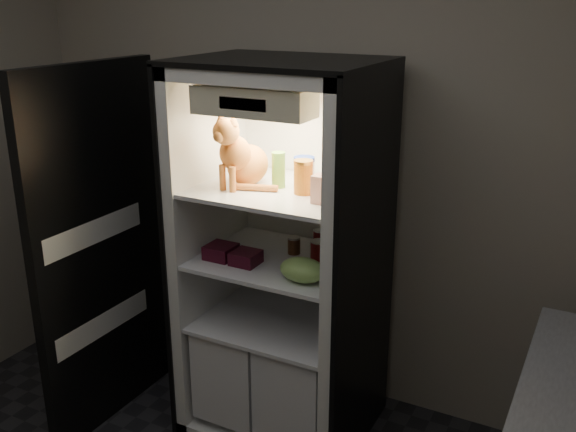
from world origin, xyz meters
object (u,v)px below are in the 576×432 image
at_px(refrigerator, 285,281).
at_px(salsa_jar, 303,177).
at_px(pepper_jar, 352,167).
at_px(grape_bag, 303,270).
at_px(soda_can_b, 334,255).
at_px(soda_can_a, 320,242).
at_px(soda_can_c, 318,255).
at_px(parmesan_shaker, 278,170).
at_px(berry_box_left, 221,252).
at_px(tabby_cat, 241,158).
at_px(berry_box_right, 246,258).
at_px(condiment_jar, 294,245).
at_px(cream_carton, 321,189).
at_px(mayo_tub, 304,171).

bearing_deg(refrigerator, salsa_jar, -31.80).
bearing_deg(salsa_jar, pepper_jar, 38.93).
height_order(pepper_jar, grape_bag, pepper_jar).
bearing_deg(soda_can_b, soda_can_a, 136.87).
xyz_separation_m(soda_can_c, grape_bag, (-0.00, -0.15, -0.02)).
relative_size(soda_can_c, grape_bag, 0.65).
distance_m(parmesan_shaker, berry_box_left, 0.49).
relative_size(parmesan_shaker, soda_can_a, 1.34).
bearing_deg(berry_box_left, soda_can_a, 33.77).
xyz_separation_m(tabby_cat, pepper_jar, (0.48, 0.16, -0.02)).
bearing_deg(berry_box_left, soda_can_b, 15.64).
bearing_deg(soda_can_a, berry_box_left, -146.23).
height_order(soda_can_b, berry_box_right, soda_can_b).
xyz_separation_m(salsa_jar, pepper_jar, (0.17, 0.14, 0.03)).
relative_size(soda_can_b, berry_box_right, 1.04).
relative_size(tabby_cat, pepper_jar, 1.64).
bearing_deg(refrigerator, pepper_jar, 9.59).
xyz_separation_m(pepper_jar, berry_box_right, (-0.42, -0.25, -0.43)).
height_order(soda_can_a, berry_box_left, soda_can_a).
xyz_separation_m(tabby_cat, condiment_jar, (0.21, 0.13, -0.44)).
bearing_deg(parmesan_shaker, refrigerator, 82.15).
height_order(soda_can_a, soda_can_b, soda_can_b).
bearing_deg(soda_can_c, pepper_jar, 58.56).
bearing_deg(tabby_cat, berry_box_left, -124.78).
relative_size(salsa_jar, pepper_jar, 0.70).
bearing_deg(cream_carton, tabby_cat, 171.35).
bearing_deg(berry_box_right, soda_can_c, 17.67).
bearing_deg(soda_can_c, grape_bag, -91.73).
relative_size(soda_can_a, soda_can_b, 0.96).
xyz_separation_m(mayo_tub, soda_can_a, (0.07, 0.04, -0.36)).
relative_size(cream_carton, condiment_jar, 1.44).
height_order(refrigerator, soda_can_b, refrigerator).
relative_size(refrigerator, grape_bag, 8.88).
xyz_separation_m(mayo_tub, soda_can_b, (0.19, -0.08, -0.35)).
distance_m(grape_bag, berry_box_left, 0.47).
bearing_deg(berry_box_left, salsa_jar, 15.24).
distance_m(cream_carton, soda_can_c, 0.35).
bearing_deg(soda_can_c, parmesan_shaker, 168.85).
bearing_deg(pepper_jar, condiment_jar, -173.85).
distance_m(refrigerator, berry_box_left, 0.36).
distance_m(tabby_cat, pepper_jar, 0.51).
relative_size(soda_can_b, grape_bag, 0.61).
height_order(berry_box_left, berry_box_right, berry_box_left).
bearing_deg(cream_carton, salsa_jar, 146.08).
bearing_deg(berry_box_right, parmesan_shaker, 57.43).
distance_m(mayo_tub, soda_can_a, 0.37).
xyz_separation_m(condiment_jar, grape_bag, (0.18, -0.27, 0.01)).
height_order(grape_bag, berry_box_right, grape_bag).
height_order(refrigerator, cream_carton, refrigerator).
bearing_deg(soda_can_c, berry_box_right, -162.33).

